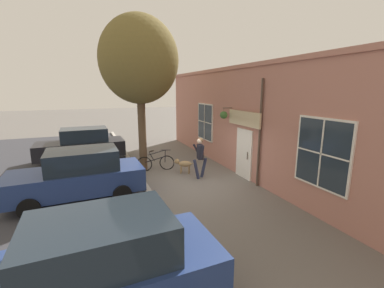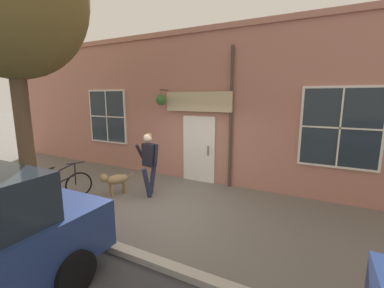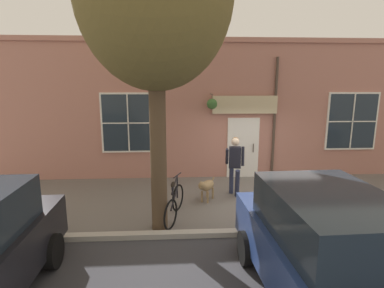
# 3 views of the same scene
# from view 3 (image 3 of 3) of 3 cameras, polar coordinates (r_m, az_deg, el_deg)

# --- Properties ---
(ground_plane) EXTENTS (90.00, 90.00, 0.00)m
(ground_plane) POSITION_cam_3_polar(r_m,az_deg,el_deg) (8.86, 12.24, -10.31)
(ground_plane) COLOR #66605B
(storefront_facade) EXTENTS (0.95, 18.00, 4.73)m
(storefront_facade) POSITION_cam_3_polar(r_m,az_deg,el_deg) (10.56, 9.42, 6.51)
(storefront_facade) COLOR #B27566
(storefront_facade) RESTS_ON ground_plane
(pedestrian_walking) EXTENTS (0.70, 0.60, 1.75)m
(pedestrian_walking) POSITION_cam_3_polar(r_m,az_deg,el_deg) (8.78, 8.16, -3.10)
(pedestrian_walking) COLOR #282D47
(pedestrian_walking) RESTS_ON ground_plane
(dog_on_leash) EXTENTS (0.92, 0.57, 0.68)m
(dog_on_leash) POSITION_cam_3_polar(r_m,az_deg,el_deg) (8.42, 2.80, -7.99)
(dog_on_leash) COLOR #997A51
(dog_on_leash) RESTS_ON ground_plane
(leaning_bicycle) EXTENTS (1.69, 0.49, 1.01)m
(leaning_bicycle) POSITION_cam_3_polar(r_m,az_deg,el_deg) (7.43, -3.35, -11.26)
(leaning_bicycle) COLOR black
(leaning_bicycle) RESTS_ON ground_plane
(parked_car_mid_block) EXTENTS (4.35, 2.03, 1.75)m
(parked_car_mid_block) POSITION_cam_3_polar(r_m,az_deg,el_deg) (4.84, 25.28, -18.86)
(parked_car_mid_block) COLOR navy
(parked_car_mid_block) RESTS_ON ground_plane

